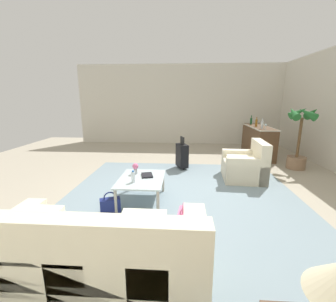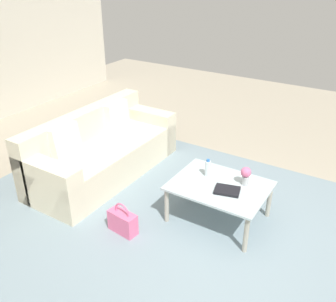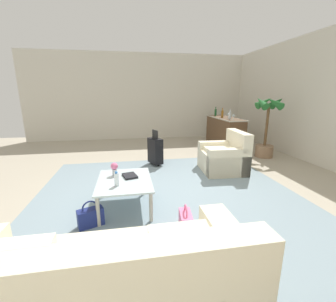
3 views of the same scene
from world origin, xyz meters
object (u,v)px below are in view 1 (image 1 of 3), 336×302
flower_vase (135,168)px  wine_bottle_amber (256,123)px  bar_console (258,141)px  handbag_navy (110,205)px  armchair (247,166)px  couch (99,253)px  wine_glass_left_of_centre (257,122)px  coffee_table (142,181)px  coffee_table_book (147,175)px  wine_bottle_green (251,121)px  wine_bottle_clear (262,125)px  wine_glass_rightmost (266,125)px  suitcase_black (182,155)px  water_bottle (133,177)px  wine_glass_right_of_centre (262,124)px  potted_palm (299,137)px  handbag_pink (183,218)px  wine_glass_leftmost (252,121)px

flower_vase → wine_bottle_amber: 4.56m
bar_console → handbag_navy: bar_console is taller
armchair → handbag_navy: (1.73, -2.61, -0.17)m
flower_vase → couch: bearing=1.4°
wine_glass_left_of_centre → wine_bottle_amber: bearing=-22.6°
armchair → wine_glass_left_of_centre: wine_glass_left_of_centre is taller
wine_bottle_amber → handbag_navy: size_ratio=0.84×
couch → wine_bottle_amber: wine_bottle_amber is taller
coffee_table → coffee_table_book: 0.16m
wine_bottle_green → wine_bottle_clear: bearing=0.0°
bar_console → wine_glass_rightmost: wine_glass_rightmost is taller
wine_glass_rightmost → suitcase_black: (0.85, -2.36, -0.70)m
bar_console → wine_bottle_green: (-0.54, -0.11, 0.58)m
water_bottle → wine_glass_right_of_centre: bearing=137.3°
armchair → coffee_table_book: bearing=-60.6°
potted_palm → water_bottle: bearing=-57.7°
wine_glass_left_of_centre → handbag_navy: wine_glass_left_of_centre is taller
coffee_table_book → wine_bottle_amber: (-3.36, 2.91, 0.61)m
flower_vase → handbag_navy: bearing=-24.0°
flower_vase → suitcase_black: (-1.78, 0.85, -0.21)m
coffee_table → wine_bottle_green: (-4.04, 2.99, 0.67)m
coffee_table → wine_glass_left_of_centre: wine_glass_left_of_centre is taller
coffee_table → wine_bottle_clear: 4.26m
flower_vase → bar_console: size_ratio=0.11×
armchair → water_bottle: size_ratio=4.87×
handbag_navy → coffee_table: bearing=134.5°
wine_bottle_amber → suitcase_black: 2.82m
coffee_table → handbag_navy: (0.43, -0.44, -0.26)m
wine_bottle_green → wine_bottle_clear: same height
couch → wine_bottle_clear: 5.71m
suitcase_black → handbag_navy: 2.70m
couch → flower_vase: (-2.01, -0.05, 0.27)m
wine_glass_rightmost → handbag_pink: size_ratio=0.43×
couch → wine_bottle_green: (-5.83, 3.09, 0.77)m
armchair → coffee_table_book: 2.40m
water_bottle → handbag_pink: size_ratio=0.57×
wine_bottle_amber → water_bottle: bearing=-40.0°
flower_vase → wine_glass_left_of_centre: (-3.50, 3.24, 0.49)m
armchair → wine_glass_leftmost: size_ratio=6.43×
flower_vase → wine_glass_right_of_centre: (-3.06, 3.26, 0.49)m
wine_glass_rightmost → suitcase_black: wine_glass_rightmost is taller
armchair → wine_bottle_amber: (-2.19, 0.82, 0.76)m
bar_console → wine_bottle_amber: 0.59m
wine_bottle_green → wine_bottle_amber: size_ratio=1.00×
coffee_table → handbag_pink: 1.09m
wine_bottle_green → handbag_pink: size_ratio=0.84×
armchair → coffee_table: 2.53m
coffee_table_book → handbag_navy: (0.55, -0.52, -0.33)m
wine_bottle_clear → suitcase_black: 2.58m
handbag_pink → armchair: bearing=145.0°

